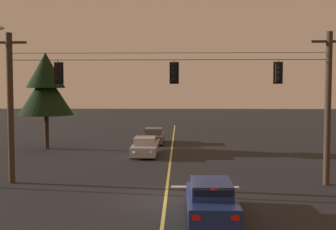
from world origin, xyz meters
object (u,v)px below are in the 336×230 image
traffic_light_leftmost (58,73)px  traffic_light_left_inner (174,73)px  car_oncoming_lead (145,147)px  traffic_light_centre (279,73)px  car_oncoming_trailing (154,136)px  tree_verge_near (46,87)px  car_waiting_near_lane (211,200)px

traffic_light_leftmost → traffic_light_left_inner: bearing=0.0°
car_oncoming_lead → traffic_light_centre: bearing=-50.5°
traffic_light_left_inner → car_oncoming_trailing: (-2.07, 16.25, -5.09)m
traffic_light_centre → car_oncoming_lead: bearing=129.5°
traffic_light_leftmost → car_oncoming_trailing: bearing=76.5°
traffic_light_centre → tree_verge_near: size_ratio=0.15×
tree_verge_near → car_waiting_near_lane: bearing=-55.9°
traffic_light_leftmost → car_oncoming_trailing: size_ratio=0.28×
car_oncoming_trailing → traffic_light_left_inner: bearing=-82.7°
car_oncoming_trailing → car_oncoming_lead: bearing=-91.6°
traffic_light_left_inner → traffic_light_centre: (5.29, 0.00, 0.00)m
traffic_light_left_inner → car_oncoming_lead: (-2.26, 9.16, -5.09)m
traffic_light_centre → car_waiting_near_lane: bearing=-125.1°
traffic_light_leftmost → car_oncoming_trailing: (3.90, 16.25, -5.09)m
traffic_light_leftmost → traffic_light_centre: bearing=0.0°
traffic_light_centre → car_oncoming_trailing: traffic_light_centre is taller
traffic_light_centre → car_waiting_near_lane: (-3.82, -5.43, -5.09)m
traffic_light_leftmost → traffic_light_centre: (11.26, 0.00, 0.00)m
traffic_light_left_inner → tree_verge_near: (-10.70, 12.53, -0.62)m
traffic_light_left_inner → car_oncoming_lead: traffic_light_left_inner is taller
traffic_light_leftmost → car_waiting_near_lane: bearing=-36.1°
car_oncoming_trailing → traffic_light_leftmost: bearing=-103.5°
traffic_light_left_inner → tree_verge_near: 16.49m
traffic_light_leftmost → car_waiting_near_lane: traffic_light_leftmost is taller
traffic_light_left_inner → car_waiting_near_lane: bearing=-74.8°
traffic_light_centre → tree_verge_near: (-15.99, 12.53, -0.62)m
traffic_light_centre → car_waiting_near_lane: 8.36m
car_waiting_near_lane → traffic_light_centre: bearing=54.9°
car_oncoming_trailing → car_waiting_near_lane: bearing=-80.7°
traffic_light_leftmost → car_oncoming_lead: size_ratio=0.28×
car_oncoming_trailing → tree_verge_near: size_ratio=0.56×
traffic_light_leftmost → car_waiting_near_lane: size_ratio=0.28×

